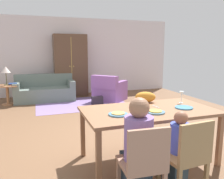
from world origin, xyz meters
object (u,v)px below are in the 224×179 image
Objects in this scene: armoire at (70,66)px; handbag at (97,101)px; dining_table at (149,114)px; book_lower at (14,84)px; plate_near_woman at (184,108)px; plate_near_man at (118,114)px; book_upper at (13,84)px; person_child at (177,153)px; couch at (45,91)px; dining_chair_man at (144,162)px; plate_near_child at (155,112)px; wine_glass at (181,95)px; cat at (145,97)px; dining_chair_child at (188,154)px; side_table at (7,92)px; table_lamp at (6,70)px; person_man at (137,152)px; armchair at (109,91)px.

armoire reaches higher than handbag.
dining_table is at bearing -86.41° from armoire.
armoire reaches higher than book_lower.
plate_near_woman reaches higher than book_lower.
plate_near_man is 4.71m from book_upper.
person_child is at bearing -67.54° from book_lower.
couch is at bearing 102.95° from person_child.
person_child is (0.50, -0.57, -0.34)m from plate_near_man.
dining_chair_man reaches higher than book_lower.
dining_chair_man is 0.54m from person_child.
armoire is at bearing 93.47° from plate_near_child.
wine_glass reaches higher than cat.
dining_chair_child is at bearing 0.00° from dining_chair_man.
cat reaches higher than side_table.
dining_chair_child is 5.58m from book_lower.
plate_near_child is at bearing -65.25° from book_lower.
armoire reaches higher than table_lamp.
person_man is at bearing -149.65° from plate_near_woman.
plate_near_woman is 0.23× the size of person_man.
side_table is 2.64× the size of book_lower.
plate_near_man is at bearing 173.20° from plate_near_child.
plate_near_child is 0.78× the size of handbag.
book_lower is (-2.07, 4.31, -0.10)m from dining_table.
book_lower is (-2.77, 0.41, 0.28)m from armchair.
cat is 1.00× the size of handbag.
wine_glass is at bearing -1.54° from cat.
plate_near_woman is at bearing -58.00° from table_lamp.
plate_near_child is 1.00× the size of plate_near_woman.
plate_near_child is at bearing -90.00° from dining_table.
plate_near_man is 5.21m from armoire.
plate_near_man is 3.68m from handbag.
wine_glass is at bearing -78.72° from armoire.
book_lower is (0.20, -0.03, -0.41)m from table_lamp.
side_table is at bearing -90.00° from table_lamp.
person_child reaches higher than plate_near_child.
cat is 4.51m from book_lower.
person_man is 5.36m from table_lamp.
cat reaches higher than book_lower.
handbag is at bearing 79.08° from plate_near_man.
plate_near_child is 3.68m from handbag.
plate_near_woman is (1.01, 0.02, 0.00)m from plate_near_man.
plate_near_man is 0.84m from cat.
handbag is at bearing 95.14° from plate_near_woman.
cat is at bearing 59.17° from person_man.
book_upper reaches higher than book_lower.
handbag is (1.40, -1.16, -0.17)m from couch.
dining_chair_child is at bearing -122.03° from wine_glass.
wine_glass is 3.38m from handbag.
person_child is at bearing -90.26° from plate_near_child.
armoire is 9.55× the size of book_lower.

